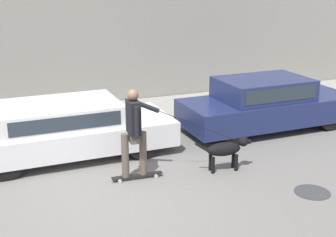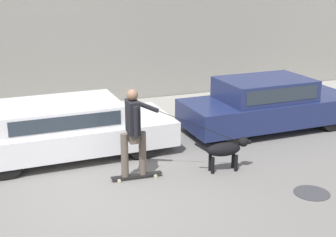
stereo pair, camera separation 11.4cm
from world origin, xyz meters
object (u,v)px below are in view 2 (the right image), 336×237
at_px(parked_car_1, 67,129).
at_px(parked_car_2, 268,105).
at_px(skateboarder, 134,129).
at_px(dog, 226,150).

xyz_separation_m(parked_car_1, parked_car_2, (4.99, 0.00, 0.04)).
relative_size(parked_car_1, parked_car_2, 1.00).
bearing_deg(parked_car_1, skateboarder, -61.60).
xyz_separation_m(parked_car_1, skateboarder, (0.99, -1.73, 0.42)).
height_order(parked_car_1, skateboarder, skateboarder).
relative_size(parked_car_1, dog, 3.86).
distance_m(parked_car_1, parked_car_2, 4.99).
distance_m(parked_car_2, dog, 2.95).
bearing_deg(skateboarder, dog, -4.70).
height_order(parked_car_1, dog, parked_car_1).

